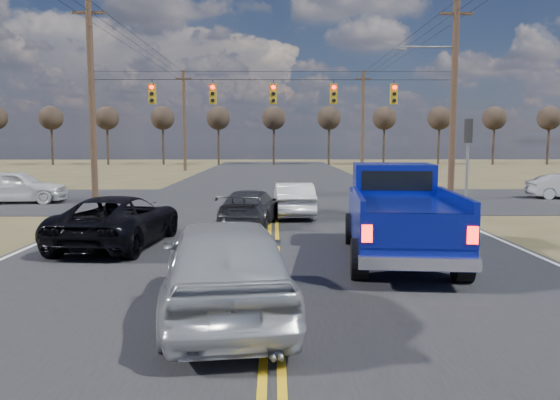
{
  "coord_description": "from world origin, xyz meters",
  "views": [
    {
      "loc": [
        0.03,
        -9.47,
        2.96
      ],
      "look_at": [
        0.18,
        4.1,
        1.5
      ],
      "focal_mm": 35.0,
      "sensor_mm": 36.0,
      "label": 1
    }
  ],
  "objects_px": {
    "dgrey_car_queue": "(251,207)",
    "white_car_queue": "(294,199)",
    "cross_car_west": "(16,187)",
    "silver_suv": "(225,266)",
    "black_suv": "(118,221)",
    "pickup_truck": "(398,214)"
  },
  "relations": [
    {
      "from": "dgrey_car_queue",
      "to": "white_car_queue",
      "type": "bearing_deg",
      "value": -119.3
    },
    {
      "from": "dgrey_car_queue",
      "to": "cross_car_west",
      "type": "distance_m",
      "value": 13.38
    },
    {
      "from": "silver_suv",
      "to": "white_car_queue",
      "type": "xyz_separation_m",
      "value": [
        1.6,
        12.44,
        -0.2
      ]
    },
    {
      "from": "black_suv",
      "to": "cross_car_west",
      "type": "distance_m",
      "value": 13.44
    },
    {
      "from": "black_suv",
      "to": "white_car_queue",
      "type": "bearing_deg",
      "value": -124.88
    },
    {
      "from": "dgrey_car_queue",
      "to": "cross_car_west",
      "type": "height_order",
      "value": "cross_car_west"
    },
    {
      "from": "silver_suv",
      "to": "cross_car_west",
      "type": "distance_m",
      "value": 20.74
    },
    {
      "from": "black_suv",
      "to": "cross_car_west",
      "type": "xyz_separation_m",
      "value": [
        -7.97,
        10.82,
        0.08
      ]
    },
    {
      "from": "silver_suv",
      "to": "dgrey_car_queue",
      "type": "distance_m",
      "value": 10.49
    },
    {
      "from": "cross_car_west",
      "to": "pickup_truck",
      "type": "bearing_deg",
      "value": -135.11
    },
    {
      "from": "black_suv",
      "to": "dgrey_car_queue",
      "type": "height_order",
      "value": "black_suv"
    },
    {
      "from": "pickup_truck",
      "to": "silver_suv",
      "type": "distance_m",
      "value": 6.06
    },
    {
      "from": "silver_suv",
      "to": "dgrey_car_queue",
      "type": "height_order",
      "value": "silver_suv"
    },
    {
      "from": "white_car_queue",
      "to": "dgrey_car_queue",
      "type": "relative_size",
      "value": 0.97
    },
    {
      "from": "white_car_queue",
      "to": "cross_car_west",
      "type": "bearing_deg",
      "value": -22.11
    },
    {
      "from": "silver_suv",
      "to": "cross_car_west",
      "type": "bearing_deg",
      "value": -64.05
    },
    {
      "from": "silver_suv",
      "to": "pickup_truck",
      "type": "bearing_deg",
      "value": -138.73
    },
    {
      "from": "silver_suv",
      "to": "dgrey_car_queue",
      "type": "xyz_separation_m",
      "value": [
        0.0,
        10.49,
        -0.26
      ]
    },
    {
      "from": "silver_suv",
      "to": "dgrey_car_queue",
      "type": "bearing_deg",
      "value": -97.95
    },
    {
      "from": "pickup_truck",
      "to": "dgrey_car_queue",
      "type": "height_order",
      "value": "pickup_truck"
    },
    {
      "from": "white_car_queue",
      "to": "silver_suv",
      "type": "bearing_deg",
      "value": 80.48
    },
    {
      "from": "black_suv",
      "to": "dgrey_car_queue",
      "type": "bearing_deg",
      "value": -125.51
    }
  ]
}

